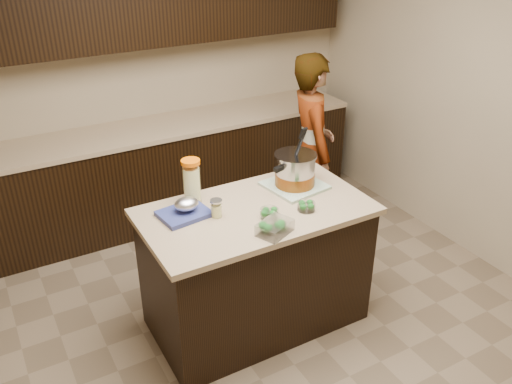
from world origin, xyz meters
The scene contains 13 objects.
ground_plane centered at (0.00, 0.00, 0.00)m, with size 4.00×4.00×0.00m, color brown.
room_shell centered at (0.00, 0.00, 1.71)m, with size 4.04×4.04×2.72m.
back_cabinets centered at (0.00, 1.74, 0.94)m, with size 3.60×0.63×2.33m.
island centered at (0.00, 0.00, 0.45)m, with size 1.46×0.81×0.90m.
dish_towel centered at (0.38, 0.14, 0.91)m, with size 0.36×0.36×0.02m, color #568058.
stock_pot centered at (0.38, 0.14, 1.01)m, with size 0.39×0.35×0.40m.
lemonade_pitcher centered at (-0.31, 0.28, 1.04)m, with size 0.16×0.16×0.29m.
mason_jar centered at (-0.26, 0.04, 0.95)m, with size 0.10×0.10×0.12m.
broccoli_tub_left centered at (0.02, -0.13, 0.93)m, with size 0.14×0.14×0.06m.
broccoli_tub_right centered at (0.27, -0.17, 0.92)m, with size 0.12×0.12×0.05m.
broccoli_tub_rect centered at (-0.05, -0.31, 0.93)m, with size 0.25×0.22×0.07m.
blue_tray centered at (-0.42, 0.14, 0.94)m, with size 0.32×0.27×0.11m.
person centered at (0.98, 0.81, 0.80)m, with size 0.59×0.38×1.61m, color gray.
Camera 1 is at (-1.46, -2.60, 2.59)m, focal length 38.00 mm.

